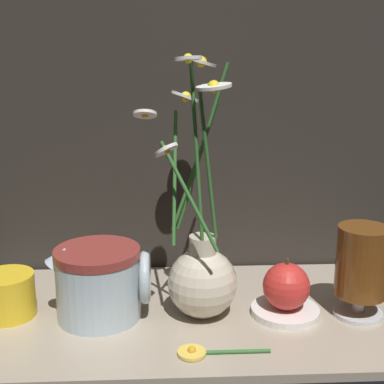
{
  "coord_description": "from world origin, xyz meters",
  "views": [
    {
      "loc": [
        -0.03,
        -0.71,
        0.38
      ],
      "look_at": [
        0.01,
        0.0,
        0.19
      ],
      "focal_mm": 50.0,
      "sensor_mm": 36.0,
      "label": 1
    }
  ],
  "objects_px": {
    "yellow_mug": "(6,294)",
    "ceramic_pitcher": "(100,279)",
    "orange_fruit": "(286,286)",
    "vase_with_flowers": "(202,270)",
    "tea_glass": "(362,265)"
  },
  "relations": [
    {
      "from": "tea_glass",
      "to": "orange_fruit",
      "type": "height_order",
      "value": "tea_glass"
    },
    {
      "from": "vase_with_flowers",
      "to": "yellow_mug",
      "type": "height_order",
      "value": "vase_with_flowers"
    },
    {
      "from": "yellow_mug",
      "to": "ceramic_pitcher",
      "type": "relative_size",
      "value": 0.61
    },
    {
      "from": "vase_with_flowers",
      "to": "tea_glass",
      "type": "bearing_deg",
      "value": -3.23
    },
    {
      "from": "vase_with_flowers",
      "to": "yellow_mug",
      "type": "xyz_separation_m",
      "value": [
        -0.28,
        0.01,
        -0.04
      ]
    },
    {
      "from": "ceramic_pitcher",
      "to": "tea_glass",
      "type": "height_order",
      "value": "tea_glass"
    },
    {
      "from": "tea_glass",
      "to": "orange_fruit",
      "type": "xyz_separation_m",
      "value": [
        -0.1,
        0.01,
        -0.03
      ]
    },
    {
      "from": "vase_with_flowers",
      "to": "ceramic_pitcher",
      "type": "distance_m",
      "value": 0.14
    },
    {
      "from": "yellow_mug",
      "to": "vase_with_flowers",
      "type": "bearing_deg",
      "value": -2.74
    },
    {
      "from": "yellow_mug",
      "to": "tea_glass",
      "type": "distance_m",
      "value": 0.5
    },
    {
      "from": "orange_fruit",
      "to": "yellow_mug",
      "type": "bearing_deg",
      "value": 177.31
    },
    {
      "from": "orange_fruit",
      "to": "vase_with_flowers",
      "type": "bearing_deg",
      "value": 177.42
    },
    {
      "from": "yellow_mug",
      "to": "ceramic_pitcher",
      "type": "xyz_separation_m",
      "value": [
        0.13,
        -0.01,
        0.03
      ]
    },
    {
      "from": "yellow_mug",
      "to": "ceramic_pitcher",
      "type": "height_order",
      "value": "ceramic_pitcher"
    },
    {
      "from": "ceramic_pitcher",
      "to": "orange_fruit",
      "type": "xyz_separation_m",
      "value": [
        0.26,
        -0.01,
        -0.01
      ]
    }
  ]
}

